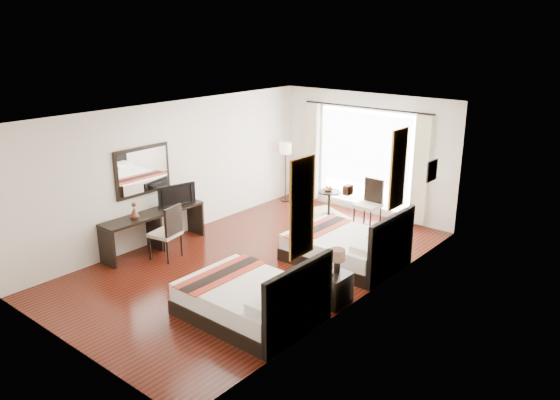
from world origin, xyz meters
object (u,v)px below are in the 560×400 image
Objects in this scene: console_desk at (154,230)px; window_chair at (368,213)px; vase at (330,273)px; fruit_bowl at (328,190)px; bed_near at (252,300)px; side_table at (329,203)px; bed_far at (347,248)px; floor_lamp at (285,152)px; nightstand at (334,289)px; desk_chair at (167,242)px; table_lamp at (337,257)px; television at (175,195)px.

window_chair is at bearing 55.25° from console_desk.
fruit_bowl is at bearing 125.26° from vase.
side_table is at bearing 111.14° from bed_near.
bed_far is 2.65m from fruit_bowl.
vase is (0.70, -1.59, 0.27)m from bed_far.
bed_near reaches higher than window_chair.
floor_lamp is (0.04, 4.04, 0.88)m from console_desk.
side_table is at bearing 30.82° from fruit_bowl.
vase is at bearing -87.83° from nightstand.
bed_far is (-0.01, 2.62, 0.00)m from bed_near.
vase is at bearing 175.32° from desk_chair.
bed_far is at bearing -155.37° from desk_chair.
side_table is (-2.44, 3.31, -0.47)m from table_lamp.
console_desk is 4.09m from fruit_bowl.
television is 3.78× the size of fruit_bowl.
window_chair is at bearing -2.07° from fruit_bowl.
desk_chair is at bearing -26.10° from window_chair.
nightstand is 2.44× the size of fruit_bowl.
bed_near is at bearing -68.57° from fruit_bowl.
bed_far reaches higher than window_chair.
television is at bearing -158.16° from bed_far.
table_lamp reaches higher than vase.
floor_lamp reaches higher than fruit_bowl.
television is 3.50m from floor_lamp.
television reaches higher than window_chair.
console_desk is at bearing -150.51° from bed_far.
table_lamp is 0.18× the size of console_desk.
table_lamp is at bearing 178.90° from desk_chair.
bed_near is 0.99× the size of bed_far.
television is at bearing 158.23° from bed_near.
console_desk is at bearing -168.40° from television.
bed_near is at bearing -89.87° from bed_far.
bed_near is at bearing -124.04° from vase.
window_chair is (-1.37, 3.26, -0.44)m from table_lamp.
bed_far is at bearing 90.13° from bed_near.
fruit_bowl is (-1.78, 1.93, 0.33)m from bed_far.
bed_far is 1.62m from nightstand.
vase is 0.06× the size of console_desk.
nightstand is at bearing -54.15° from side_table.
side_table is (1.49, -0.23, -0.96)m from floor_lamp.
table_lamp is at bearing -77.15° from television.
window_chair reaches higher than console_desk.
side_table is (1.53, 3.80, -0.08)m from console_desk.
television is (-3.98, 0.27, 0.43)m from vase.
fruit_bowl reaches higher than vase.
nightstand is at bearing 5.74° from console_desk.
television is 0.54× the size of floor_lamp.
bed_far is at bearing -33.80° from floor_lamp.
table_lamp is 3.56m from window_chair.
bed_far is 1.35× the size of floor_lamp.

